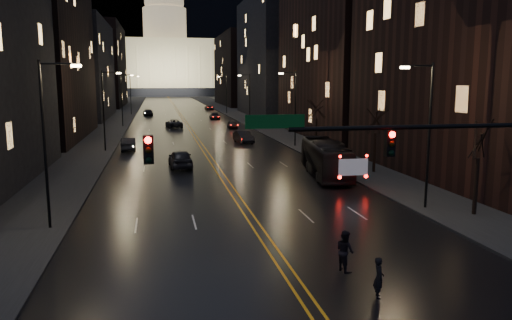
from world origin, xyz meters
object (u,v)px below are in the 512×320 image
pedestrian_b (345,251)px  oncoming_car_a (180,159)px  bus (326,159)px  oncoming_car_b (128,144)px  traffic_signal (446,154)px  receding_car_a (243,137)px  pedestrian_a (379,278)px

pedestrian_b → oncoming_car_a: bearing=-3.1°
bus → oncoming_car_b: size_ratio=2.35×
traffic_signal → oncoming_car_b: bearing=109.5°
oncoming_car_b → pedestrian_b: bearing=103.0°
bus → receding_car_a: size_ratio=2.28×
oncoming_car_a → oncoming_car_b: (-5.29, 12.57, -0.10)m
traffic_signal → receding_car_a: bearing=90.5°
receding_car_a → traffic_signal: bearing=-96.2°
oncoming_car_b → pedestrian_a: pedestrian_a is taller
oncoming_car_b → receding_car_a: size_ratio=0.97×
oncoming_car_b → traffic_signal: bearing=107.0°
bus → receding_car_a: 23.29m
oncoming_car_b → pedestrian_a: bearing=102.4°
oncoming_car_a → pedestrian_a: (5.88, -29.32, -0.07)m
oncoming_car_a → oncoming_car_b: 13.63m
receding_car_a → pedestrian_b: bearing=-100.9°
bus → pedestrian_a: 23.65m
oncoming_car_b → receding_car_a: 14.60m
traffic_signal → oncoming_car_b: (-14.41, 40.62, -4.35)m
traffic_signal → oncoming_car_b: traffic_signal is taller
traffic_signal → oncoming_car_a: traffic_signal is taller
bus → pedestrian_a: bearing=-96.4°
traffic_signal → bus: 22.10m
oncoming_car_a → receding_car_a: size_ratio=1.06×
pedestrian_a → pedestrian_b: size_ratio=0.88×
oncoming_car_b → pedestrian_b: pedestrian_b is taller
oncoming_car_a → bus: bearing=149.0°
oncoming_car_b → pedestrian_b: (10.90, -39.15, 0.14)m
traffic_signal → oncoming_car_a: size_ratio=3.47×
oncoming_car_a → pedestrian_a: bearing=99.0°
pedestrian_a → bus: bearing=0.5°
traffic_signal → pedestrian_a: traffic_signal is taller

